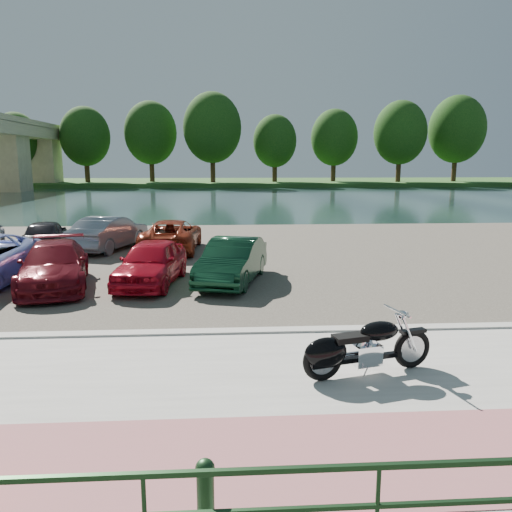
{
  "coord_description": "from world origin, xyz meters",
  "views": [
    {
      "loc": [
        -1.29,
        -7.77,
        3.54
      ],
      "look_at": [
        -0.5,
        5.05,
        1.1
      ],
      "focal_mm": 35.0,
      "sensor_mm": 36.0,
      "label": 1
    }
  ],
  "objects": [
    {
      "name": "far_trees",
      "position": [
        4.36,
        65.79,
        7.49
      ],
      "size": [
        70.25,
        10.68,
        12.52
      ],
      "color": "#362413",
      "rests_on": "far_bank"
    },
    {
      "name": "ground",
      "position": [
        0.0,
        0.0,
        0.0
      ],
      "size": [
        200.0,
        200.0,
        0.0
      ],
      "primitive_type": "plane",
      "color": "#595447",
      "rests_on": "ground"
    },
    {
      "name": "bollards",
      "position": [
        -1.67,
        -3.7,
        0.54
      ],
      "size": [
        10.68,
        0.18,
        0.81
      ],
      "color": "#163119",
      "rests_on": "promenade"
    },
    {
      "name": "river",
      "position": [
        0.0,
        40.0,
        0.0
      ],
      "size": [
        120.0,
        40.0,
        0.0
      ],
      "primitive_type": "cube",
      "color": "#1A302F",
      "rests_on": "ground"
    },
    {
      "name": "car_3",
      "position": [
        -6.11,
        6.26,
        0.67
      ],
      "size": [
        2.71,
        4.63,
        1.26
      ],
      "primitive_type": "imported",
      "rotation": [
        0.0,
        0.0,
        0.23
      ],
      "color": "#5E0D16",
      "rests_on": "parking_lot"
    },
    {
      "name": "parking_lot",
      "position": [
        0.0,
        11.0,
        0.02
      ],
      "size": [
        60.0,
        18.0,
        0.04
      ],
      "primitive_type": "cube",
      "color": "#413D34",
      "rests_on": "ground"
    },
    {
      "name": "kerb",
      "position": [
        0.0,
        2.0,
        0.07
      ],
      "size": [
        60.0,
        0.3,
        0.14
      ],
      "primitive_type": "cube",
      "color": "#A19F98",
      "rests_on": "ground"
    },
    {
      "name": "railing",
      "position": [
        0.0,
        -4.0,
        0.79
      ],
      "size": [
        24.04,
        0.05,
        0.9
      ],
      "color": "#163119",
      "rests_on": "promenade"
    },
    {
      "name": "car_5",
      "position": [
        -1.1,
        6.52,
        0.68
      ],
      "size": [
        2.31,
        4.1,
        1.28
      ],
      "primitive_type": "imported",
      "rotation": [
        0.0,
        0.0,
        -0.26
      ],
      "color": "#0D311E",
      "rests_on": "parking_lot"
    },
    {
      "name": "car_10",
      "position": [
        -3.43,
        12.03,
        0.66
      ],
      "size": [
        2.25,
        4.55,
        1.24
      ],
      "primitive_type": "imported",
      "rotation": [
        0.0,
        0.0,
        3.1
      ],
      "color": "maroon",
      "rests_on": "parking_lot"
    },
    {
      "name": "pink_path",
      "position": [
        0.0,
        -2.5,
        0.1
      ],
      "size": [
        60.0,
        2.0,
        0.01
      ],
      "primitive_type": "cube",
      "color": "#A55D64",
      "rests_on": "promenade"
    },
    {
      "name": "car_8",
      "position": [
        -8.51,
        12.54,
        0.65
      ],
      "size": [
        1.99,
        3.78,
        1.22
      ],
      "primitive_type": "imported",
      "rotation": [
        0.0,
        0.0,
        3.3
      ],
      "color": "black",
      "rests_on": "parking_lot"
    },
    {
      "name": "promenade",
      "position": [
        0.0,
        -1.0,
        0.05
      ],
      "size": [
        60.0,
        6.0,
        0.1
      ],
      "primitive_type": "cube",
      "color": "#A19F98",
      "rests_on": "ground"
    },
    {
      "name": "far_bank",
      "position": [
        0.0,
        72.0,
        0.3
      ],
      "size": [
        120.0,
        24.0,
        0.6
      ],
      "primitive_type": "cube",
      "color": "#1D4318",
      "rests_on": "ground"
    },
    {
      "name": "motorcycle",
      "position": [
        0.81,
        -0.25,
        0.56
      ],
      "size": [
        2.29,
        0.93,
        1.05
      ],
      "rotation": [
        0.0,
        0.0,
        0.25
      ],
      "color": "black",
      "rests_on": "promenade"
    },
    {
      "name": "car_4",
      "position": [
        -3.44,
        6.44,
        0.68
      ],
      "size": [
        2.0,
        3.94,
        1.29
      ],
      "primitive_type": "imported",
      "rotation": [
        0.0,
        0.0,
        -0.13
      ],
      "color": "#A80B1C",
      "rests_on": "parking_lot"
    },
    {
      "name": "car_9",
      "position": [
        -5.95,
        12.4,
        0.72
      ],
      "size": [
        2.59,
        4.36,
        1.36
      ],
      "primitive_type": "imported",
      "rotation": [
        0.0,
        0.0,
        2.84
      ],
      "color": "slate",
      "rests_on": "parking_lot"
    }
  ]
}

